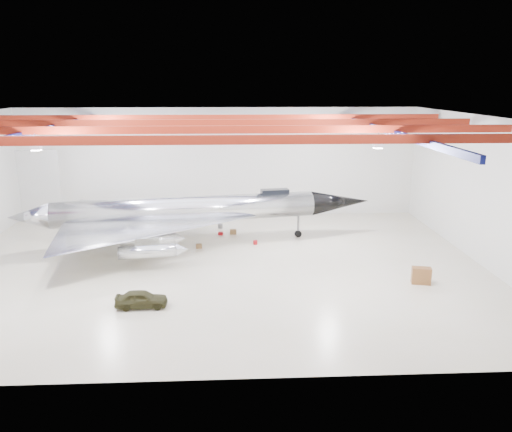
{
  "coord_description": "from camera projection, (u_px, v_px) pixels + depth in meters",
  "views": [
    {
      "loc": [
        1.27,
        -35.41,
        13.25
      ],
      "look_at": [
        3.11,
        2.0,
        3.3
      ],
      "focal_mm": 35.0,
      "sensor_mm": 36.0,
      "label": 1
    }
  ],
  "objects": [
    {
      "name": "ceiling_structure",
      "position": [
        213.0,
        127.0,
        34.88
      ],
      "size": [
        39.5,
        29.5,
        1.08
      ],
      "color": "maroon",
      "rests_on": "ceiling"
    },
    {
      "name": "tool_chest",
      "position": [
        255.0,
        242.0,
        42.49
      ],
      "size": [
        0.38,
        0.38,
        0.34
      ],
      "primitive_type": "cylinder",
      "rotation": [
        0.0,
        0.0,
        -0.0
      ],
      "color": "#A21016",
      "rests_on": "floor"
    },
    {
      "name": "ceiling",
      "position": [
        213.0,
        117.0,
        34.7
      ],
      "size": [
        40.0,
        40.0,
        0.0
      ],
      "primitive_type": "plane",
      "rotation": [
        3.14,
        0.0,
        0.0
      ],
      "color": "#0A0F38",
      "rests_on": "wall_back"
    },
    {
      "name": "crate_small",
      "position": [
        122.0,
        238.0,
        43.83
      ],
      "size": [
        0.39,
        0.35,
        0.23
      ],
      "primitive_type": "cube",
      "rotation": [
        0.0,
        0.0,
        0.33
      ],
      "color": "#59595B",
      "rests_on": "floor"
    },
    {
      "name": "wall_right",
      "position": [
        484.0,
        192.0,
        37.06
      ],
      "size": [
        0.0,
        30.0,
        30.0
      ],
      "primitive_type": "plane",
      "rotation": [
        1.57,
        0.0,
        -1.57
      ],
      "color": "silver",
      "rests_on": "floor"
    },
    {
      "name": "jeep",
      "position": [
        141.0,
        299.0,
        30.44
      ],
      "size": [
        3.2,
        1.38,
        1.08
      ],
      "primitive_type": "imported",
      "rotation": [
        0.0,
        0.0,
        1.61
      ],
      "color": "#323019",
      "rests_on": "floor"
    },
    {
      "name": "toolbox_red",
      "position": [
        221.0,
        233.0,
        45.11
      ],
      "size": [
        0.47,
        0.41,
        0.28
      ],
      "primitive_type": "cube",
      "rotation": [
        0.0,
        0.0,
        -0.27
      ],
      "color": "#A21016",
      "rests_on": "floor"
    },
    {
      "name": "wall_back",
      "position": [
        219.0,
        163.0,
        50.59
      ],
      "size": [
        40.0,
        0.0,
        40.0
      ],
      "primitive_type": "plane",
      "rotation": [
        1.57,
        0.0,
        0.0
      ],
      "color": "silver",
      "rests_on": "floor"
    },
    {
      "name": "parts_bin",
      "position": [
        233.0,
        232.0,
        45.41
      ],
      "size": [
        0.6,
        0.48,
        0.41
      ],
      "primitive_type": "cube",
      "rotation": [
        0.0,
        0.0,
        0.03
      ],
      "color": "olive",
      "rests_on": "floor"
    },
    {
      "name": "jet_aircraft",
      "position": [
        186.0,
        213.0,
        41.97
      ],
      "size": [
        30.37,
        19.73,
        8.3
      ],
      "rotation": [
        0.0,
        0.0,
        0.15
      ],
      "color": "silver",
      "rests_on": "floor"
    },
    {
      "name": "floor",
      "position": [
        216.0,
        266.0,
        37.53
      ],
      "size": [
        40.0,
        40.0,
        0.0
      ],
      "primitive_type": "plane",
      "color": "beige",
      "rests_on": "ground"
    },
    {
      "name": "spares_box",
      "position": [
        220.0,
        226.0,
        47.27
      ],
      "size": [
        0.52,
        0.52,
        0.4
      ],
      "primitive_type": "cylinder",
      "rotation": [
        0.0,
        0.0,
        -0.2
      ],
      "color": "#59595B",
      "rests_on": "floor"
    },
    {
      "name": "oil_barrel",
      "position": [
        199.0,
        246.0,
        41.51
      ],
      "size": [
        0.53,
        0.45,
        0.34
      ],
      "primitive_type": "cube",
      "rotation": [
        0.0,
        0.0,
        0.13
      ],
      "color": "olive",
      "rests_on": "floor"
    },
    {
      "name": "desk",
      "position": [
        421.0,
        276.0,
        34.02
      ],
      "size": [
        1.38,
        0.9,
        1.16
      ],
      "primitive_type": "cube",
      "rotation": [
        0.0,
        0.0,
        -0.22
      ],
      "color": "brown",
      "rests_on": "floor"
    }
  ]
}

